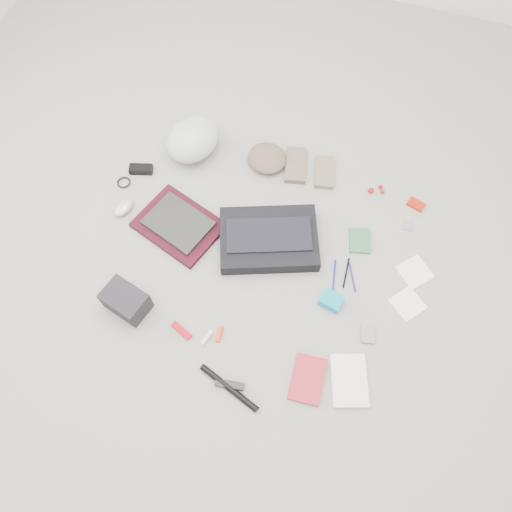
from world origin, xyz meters
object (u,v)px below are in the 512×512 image
(accordion_wallet, at_px, (331,301))
(bike_helmet, at_px, (193,140))
(messenger_bag, at_px, (269,239))
(laptop, at_px, (178,223))
(camera_bag, at_px, (126,301))
(book_red, at_px, (307,379))

(accordion_wallet, bearing_deg, bike_helmet, 157.90)
(messenger_bag, distance_m, laptop, 0.44)
(camera_bag, bearing_deg, laptop, 97.70)
(laptop, bearing_deg, bike_helmet, 120.75)
(messenger_bag, bearing_deg, camera_bag, -155.41)
(bike_helmet, bearing_deg, accordion_wallet, -14.63)
(messenger_bag, distance_m, accordion_wallet, 0.41)
(bike_helmet, xyz_separation_m, book_red, (0.89, -0.97, -0.08))
(messenger_bag, xyz_separation_m, accordion_wallet, (0.36, -0.20, -0.01))
(accordion_wallet, bearing_deg, laptop, -178.83)
(laptop, distance_m, camera_bag, 0.45)
(camera_bag, distance_m, book_red, 0.85)
(laptop, relative_size, camera_bag, 1.58)
(laptop, height_order, camera_bag, camera_bag)
(messenger_bag, xyz_separation_m, laptop, (-0.44, -0.05, -0.00))
(bike_helmet, height_order, camera_bag, bike_helmet)
(laptop, bearing_deg, accordion_wallet, 7.95)
(book_red, bearing_deg, bike_helmet, 128.56)
(messenger_bag, relative_size, accordion_wallet, 4.77)
(camera_bag, bearing_deg, book_red, 10.77)
(bike_helmet, xyz_separation_m, accordion_wallet, (0.89, -0.60, -0.07))
(messenger_bag, bearing_deg, accordion_wallet, -49.95)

